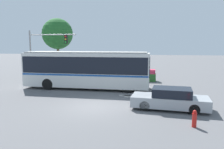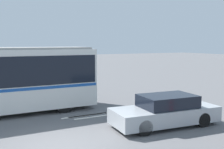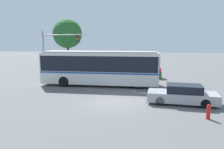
# 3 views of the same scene
# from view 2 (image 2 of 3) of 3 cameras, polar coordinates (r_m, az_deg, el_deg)

# --- Properties ---
(ground_plane) EXTENTS (140.00, 140.00, 0.00)m
(ground_plane) POSITION_cam_2_polar(r_m,az_deg,el_deg) (9.95, -10.80, -14.56)
(ground_plane) COLOR #5B5B5E
(sedan_foreground) EXTENTS (4.81, 2.20, 1.34)m
(sedan_foreground) POSITION_cam_2_polar(r_m,az_deg,el_deg) (12.18, 11.04, -7.50)
(sedan_foreground) COLOR #9EA3A8
(sedan_foreground) RESTS_ON ground
(flowering_hedge) EXTENTS (6.53, 1.00, 1.27)m
(flowering_hedge) POSITION_cam_2_polar(r_m,az_deg,el_deg) (20.14, -17.67, -2.15)
(flowering_hedge) COLOR #286028
(flowering_hedge) RESTS_ON ground
(lane_stripe_near) EXTENTS (2.40, 0.16, 0.01)m
(lane_stripe_near) POSITION_cam_2_polar(r_m,az_deg,el_deg) (13.88, -4.32, -8.33)
(lane_stripe_near) COLOR silver
(lane_stripe_near) RESTS_ON ground
(lane_stripe_mid) EXTENTS (2.40, 0.16, 0.01)m
(lane_stripe_mid) POSITION_cam_2_polar(r_m,az_deg,el_deg) (13.77, -5.66, -8.47)
(lane_stripe_mid) COLOR silver
(lane_stripe_mid) RESTS_ON ground
(lane_stripe_far) EXTENTS (2.40, 0.16, 0.01)m
(lane_stripe_far) POSITION_cam_2_polar(r_m,az_deg,el_deg) (13.58, -3.07, -8.66)
(lane_stripe_far) COLOR silver
(lane_stripe_far) RESTS_ON ground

